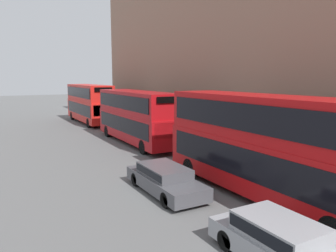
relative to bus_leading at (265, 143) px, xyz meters
name	(u,v)px	position (x,y,z in m)	size (l,w,h in m)	color
bus_leading	(265,143)	(0.00, 0.00, 0.00)	(2.59, 11.37, 4.44)	#B20C0F
bus_second_in_queue	(136,115)	(0.00, 13.70, -0.17)	(2.59, 10.73, 4.11)	#A80F14
bus_third_in_queue	(89,102)	(0.00, 27.16, -0.05)	(2.59, 10.70, 4.34)	red
car_dark_sedan	(280,241)	(-3.40, -4.00, -1.74)	(1.77, 4.33, 1.33)	gray
car_hatchback	(165,178)	(-3.40, 2.69, -1.79)	(1.81, 4.79, 1.23)	#47474C
pedestrian	(148,124)	(2.91, 17.76, -1.60)	(0.36, 0.36, 1.84)	#334C6B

